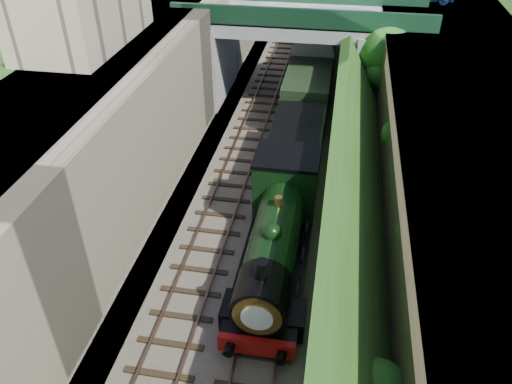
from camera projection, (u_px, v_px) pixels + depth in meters
The scene contains 13 objects.
trackbed at pixel (286, 126), 32.48m from camera, with size 10.00×90.00×0.20m, color #473F38.
retaining_wall at pixel (201, 70), 31.31m from camera, with size 1.00×90.00×7.00m, color #756B56.
street_plateau_left at pixel (148, 67), 31.81m from camera, with size 6.00×90.00×7.00m, color #262628.
street_plateau_right at pixel (448, 93), 29.41m from camera, with size 8.00×90.00×6.25m, color #262628.
embankment_slope at pixel (371, 101), 29.12m from camera, with size 4.37×90.00×6.41m.
track_left at pixel (256, 121), 32.68m from camera, with size 2.50×90.00×0.20m.
track_right at pixel (305, 125), 32.23m from camera, with size 2.50×90.00×0.20m.
road_bridge at pixel (310, 46), 33.30m from camera, with size 16.00×6.40×7.25m.
building_near at pixel (80, 1), 23.88m from camera, with size 4.00×8.00×4.00m, color gray.
tree at pixel (388, 54), 30.44m from camera, with size 3.60×3.80×6.60m.
locomotive at pixel (277, 235), 20.65m from camera, with size 3.10×10.22×3.83m.
tender at pixel (296, 152), 26.75m from camera, with size 2.70×6.00×3.05m.
coach_front at pixel (315, 61), 36.67m from camera, with size 2.90×18.00×3.70m.
Camera 1 is at (3.09, -8.99, 15.19)m, focal length 35.00 mm.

